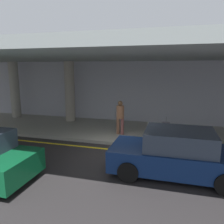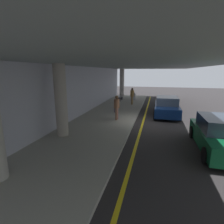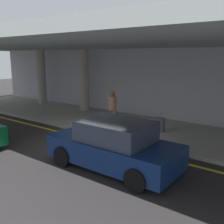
# 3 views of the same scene
# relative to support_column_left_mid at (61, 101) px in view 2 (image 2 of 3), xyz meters

# --- Properties ---
(ground_plane) EXTENTS (60.00, 60.00, 0.00)m
(ground_plane) POSITION_rel_support_column_left_mid_xyz_m (4.00, -4.33, -1.97)
(ground_plane) COLOR #292627
(sidewalk) EXTENTS (26.00, 4.20, 0.15)m
(sidewalk) POSITION_rel_support_column_left_mid_xyz_m (4.00, -1.23, -1.90)
(sidewalk) COLOR #9D9B8F
(sidewalk) RESTS_ON ground
(lane_stripe_yellow) EXTENTS (26.00, 0.14, 0.01)m
(lane_stripe_yellow) POSITION_rel_support_column_left_mid_xyz_m (4.00, -3.86, -1.97)
(lane_stripe_yellow) COLOR yellow
(lane_stripe_yellow) RESTS_ON ground
(support_column_left_mid) EXTENTS (0.60, 0.60, 3.65)m
(support_column_left_mid) POSITION_rel_support_column_left_mid_xyz_m (0.00, 0.00, 0.00)
(support_column_left_mid) COLOR #A19789
(support_column_left_mid) RESTS_ON sidewalk
(support_column_center) EXTENTS (0.60, 0.60, 3.65)m
(support_column_center) POSITION_rel_support_column_left_mid_xyz_m (16.00, 0.00, 0.00)
(support_column_center) COLOR #A29791
(support_column_center) RESTS_ON sidewalk
(ceiling_overhang) EXTENTS (28.00, 13.20, 0.30)m
(ceiling_overhang) POSITION_rel_support_column_left_mid_xyz_m (4.00, -1.73, 1.97)
(ceiling_overhang) COLOR #8F9997
(ceiling_overhang) RESTS_ON support_column_far_left
(terminal_back_wall) EXTENTS (26.00, 0.30, 3.80)m
(terminal_back_wall) POSITION_rel_support_column_left_mid_xyz_m (4.00, 1.02, -0.07)
(terminal_back_wall) COLOR #B0B1BC
(terminal_back_wall) RESTS_ON ground
(car_dark_green) EXTENTS (4.10, 1.92, 1.50)m
(car_dark_green) POSITION_rel_support_column_left_mid_xyz_m (0.27, -7.45, -1.26)
(car_dark_green) COLOR #0D512C
(car_dark_green) RESTS_ON ground
(car_navy) EXTENTS (4.10, 1.92, 1.50)m
(car_navy) POSITION_rel_support_column_left_mid_xyz_m (6.36, -5.49, -1.26)
(car_navy) COLOR #0D2350
(car_navy) RESTS_ON ground
(traveler_with_luggage) EXTENTS (0.38, 0.38, 1.68)m
(traveler_with_luggage) POSITION_rel_support_column_left_mid_xyz_m (3.70, -2.06, -0.86)
(traveler_with_luggage) COLOR brown
(traveler_with_luggage) RESTS_ON sidewalk
(person_waiting_for_ride) EXTENTS (0.38, 0.38, 1.68)m
(person_waiting_for_ride) POSITION_rel_support_column_left_mid_xyz_m (9.79, -2.29, -0.86)
(person_waiting_for_ride) COLOR olive
(person_waiting_for_ride) RESTS_ON sidewalk
(suitcase_upright_primary) EXTENTS (0.36, 0.22, 0.90)m
(suitcase_upright_primary) POSITION_rel_support_column_left_mid_xyz_m (5.90, -1.50, -1.51)
(suitcase_upright_primary) COLOR #584F61
(suitcase_upright_primary) RESTS_ON sidewalk
(bench_metal) EXTENTS (1.60, 0.50, 0.48)m
(bench_metal) POSITION_rel_support_column_left_mid_xyz_m (11.97, -0.58, -1.47)
(bench_metal) COLOR slate
(bench_metal) RESTS_ON sidewalk
(trash_bin_steel) EXTENTS (0.56, 0.56, 0.85)m
(trash_bin_steel) POSITION_rel_support_column_left_mid_xyz_m (12.74, -1.99, -1.40)
(trash_bin_steel) COLOR gray
(trash_bin_steel) RESTS_ON sidewalk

